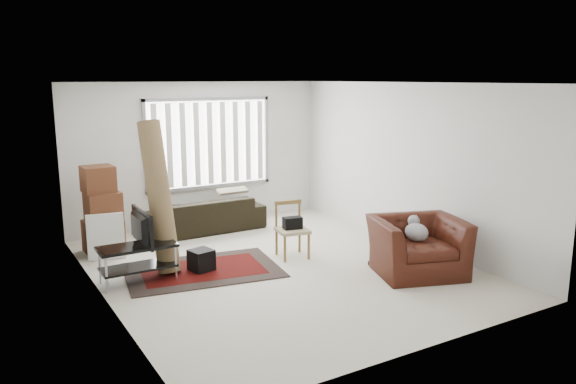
% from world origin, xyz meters
% --- Properties ---
extents(room, '(6.00, 6.02, 2.71)m').
position_xyz_m(room, '(0.03, 0.51, 1.76)').
color(room, beige).
rests_on(room, ground).
extents(persian_rug, '(2.39, 1.79, 0.02)m').
position_xyz_m(persian_rug, '(-1.02, 0.44, 0.01)').
color(persian_rug, black).
rests_on(persian_rug, ground).
extents(tv_stand, '(1.05, 0.47, 0.52)m').
position_xyz_m(tv_stand, '(-1.95, 0.47, 0.38)').
color(tv_stand, black).
rests_on(tv_stand, ground).
extents(tv, '(0.11, 0.85, 0.49)m').
position_xyz_m(tv, '(-1.95, 0.47, 0.77)').
color(tv, black).
rests_on(tv, tv_stand).
extents(subwoofer, '(0.36, 0.36, 0.31)m').
position_xyz_m(subwoofer, '(-1.04, 0.42, 0.17)').
color(subwoofer, black).
rests_on(subwoofer, persian_rug).
extents(moving_boxes, '(0.60, 0.55, 1.40)m').
position_xyz_m(moving_boxes, '(-2.04, 2.10, 0.65)').
color(moving_boxes, brown).
rests_on(moving_boxes, ground).
extents(white_flatpack, '(0.58, 0.25, 0.72)m').
position_xyz_m(white_flatpack, '(-2.09, 1.72, 0.36)').
color(white_flatpack, silver).
rests_on(white_flatpack, ground).
extents(rolled_rug, '(0.44, 0.83, 2.20)m').
position_xyz_m(rolled_rug, '(-1.51, 0.78, 1.10)').
color(rolled_rug, brown).
rests_on(rolled_rug, ground).
extents(sofa, '(2.09, 0.91, 0.80)m').
position_xyz_m(sofa, '(-0.11, 2.45, 0.40)').
color(sofa, black).
rests_on(sofa, ground).
extents(side_chair, '(0.54, 0.54, 0.87)m').
position_xyz_m(side_chair, '(0.45, 0.34, 0.48)').
color(side_chair, '#9B8C66').
rests_on(side_chair, ground).
extents(armchair, '(1.53, 1.43, 0.92)m').
position_xyz_m(armchair, '(1.60, -1.24, 0.46)').
color(armchair, '#3C150C').
rests_on(armchair, ground).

